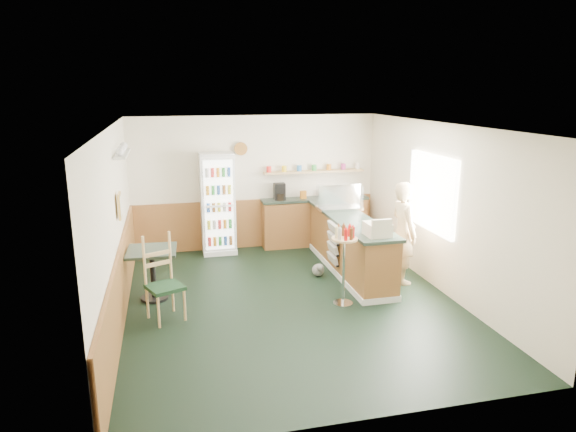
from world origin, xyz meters
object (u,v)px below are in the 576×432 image
object	(u,v)px
cash_register	(377,229)
cafe_chair	(164,275)
condiment_stand	(344,253)
cafe_table	(152,264)
drinks_fridge	(218,204)
shopkeeper	(403,233)
display_case	(339,198)

from	to	relation	value
cash_register	cafe_chair	bearing A→B (deg)	178.22
condiment_stand	cafe_table	xyz separation A→B (m)	(-2.82, 0.86, -0.25)
drinks_fridge	cash_register	bearing A→B (deg)	-52.86
drinks_fridge	shopkeeper	bearing A→B (deg)	-39.19
cafe_chair	drinks_fridge	bearing A→B (deg)	45.77
cash_register	shopkeeper	distance (m)	0.91
display_case	cash_register	world-z (taller)	display_case
cash_register	condiment_stand	world-z (taller)	condiment_stand
condiment_stand	drinks_fridge	bearing A→B (deg)	117.76
cafe_chair	shopkeeper	bearing A→B (deg)	-16.49
drinks_fridge	cafe_chair	size ratio (longest dim) A/B	1.64
shopkeeper	drinks_fridge	bearing A→B (deg)	47.20
condiment_stand	cash_register	bearing A→B (deg)	14.31
drinks_fridge	shopkeeper	world-z (taller)	drinks_fridge
condiment_stand	cafe_table	world-z (taller)	condiment_stand
shopkeeper	cafe_table	world-z (taller)	shopkeeper
display_case	cash_register	size ratio (longest dim) A/B	2.17
drinks_fridge	display_case	world-z (taller)	drinks_fridge
cash_register	condiment_stand	size ratio (longest dim) A/B	0.31
display_case	condiment_stand	world-z (taller)	display_case
display_case	shopkeeper	size ratio (longest dim) A/B	0.47
cash_register	shopkeeper	xyz separation A→B (m)	(0.70, 0.52, -0.25)
shopkeeper	condiment_stand	size ratio (longest dim) A/B	1.41
condiment_stand	cafe_chair	world-z (taller)	condiment_stand
drinks_fridge	cafe_chair	world-z (taller)	drinks_fridge
shopkeeper	display_case	bearing A→B (deg)	25.12
drinks_fridge	cash_register	distance (m)	3.58
shopkeeper	cash_register	bearing A→B (deg)	123.00
cash_register	display_case	bearing A→B (deg)	88.69
drinks_fridge	cash_register	xyz separation A→B (m)	(2.16, -2.85, 0.11)
display_case	condiment_stand	xyz separation A→B (m)	(-0.58, -1.95, -0.42)
cafe_table	cafe_chair	distance (m)	0.71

